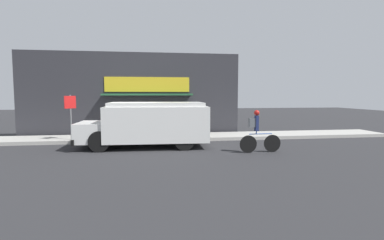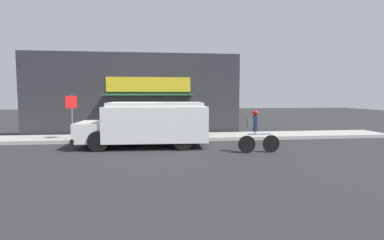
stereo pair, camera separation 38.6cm
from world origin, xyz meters
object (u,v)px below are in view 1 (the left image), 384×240
Objects in this scene: school_bus at (149,123)px; stop_sign_post at (70,110)px; cyclist at (258,132)px; trash_bin at (140,128)px.

stop_sign_post reaches higher than school_bus.
stop_sign_post reaches higher than cyclist.
cyclist is (4.32, -1.96, -0.24)m from school_bus.
stop_sign_post is (-8.05, 3.57, 0.80)m from cyclist.
school_bus reaches higher than trash_bin.
stop_sign_post is (-3.73, 1.62, 0.56)m from school_bus.
school_bus is 2.84m from trash_bin.
school_bus is 3.30× the size of cyclist.
stop_sign_post is at bearing 154.38° from cyclist.
trash_bin is (3.23, 1.13, -1.08)m from stop_sign_post.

